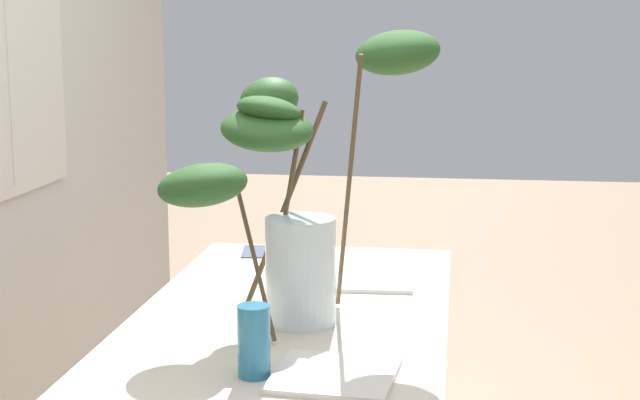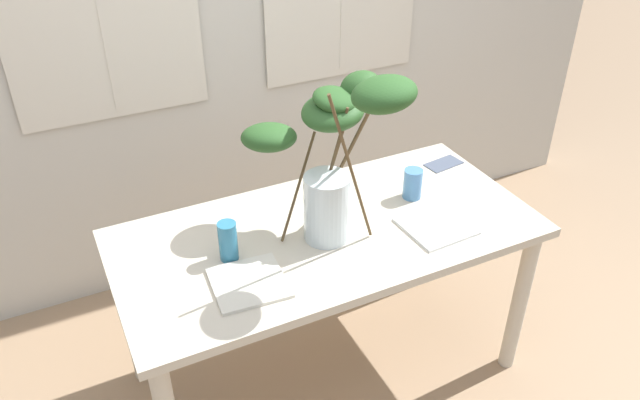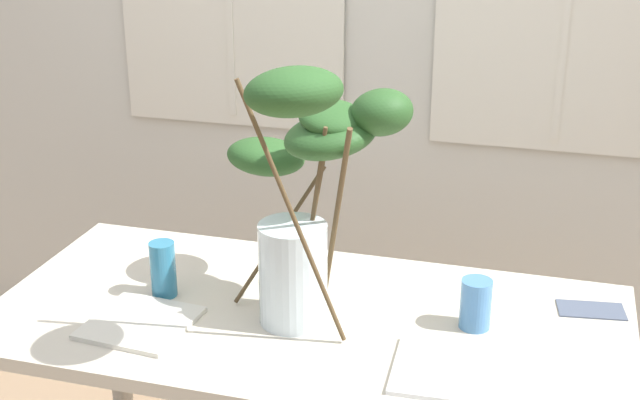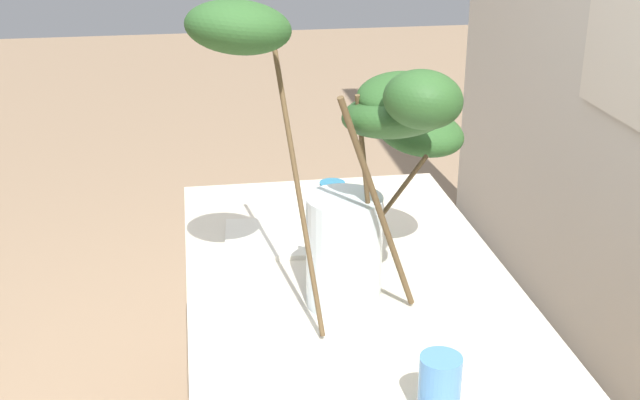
# 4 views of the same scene
# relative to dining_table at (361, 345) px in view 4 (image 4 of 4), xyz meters

# --- Properties ---
(dining_table) EXTENTS (1.57, 0.76, 0.74)m
(dining_table) POSITION_rel_dining_table_xyz_m (0.00, 0.00, 0.00)
(dining_table) COLOR beige
(dining_table) RESTS_ON ground
(vase_with_branches) EXTENTS (0.56, 0.68, 0.70)m
(vase_with_branches) POSITION_rel_dining_table_xyz_m (0.00, -0.01, 0.45)
(vase_with_branches) COLOR silver
(vase_with_branches) RESTS_ON dining_table
(drinking_glass_blue_left) EXTENTS (0.07, 0.07, 0.15)m
(drinking_glass_blue_left) POSITION_rel_dining_table_xyz_m (-0.38, 0.00, 0.17)
(drinking_glass_blue_left) COLOR teal
(drinking_glass_blue_left) RESTS_ON dining_table
(drinking_glass_blue_right) EXTENTS (0.07, 0.07, 0.12)m
(drinking_glass_blue_right) POSITION_rel_dining_table_xyz_m (0.40, 0.05, 0.16)
(drinking_glass_blue_right) COLOR #4C84BC
(drinking_glass_blue_right) RESTS_ON dining_table
(plate_square_left) EXTENTS (0.26, 0.26, 0.01)m
(plate_square_left) POSITION_rel_dining_table_xyz_m (-0.37, -0.16, 0.10)
(plate_square_left) COLOR silver
(plate_square_left) RESTS_ON dining_table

